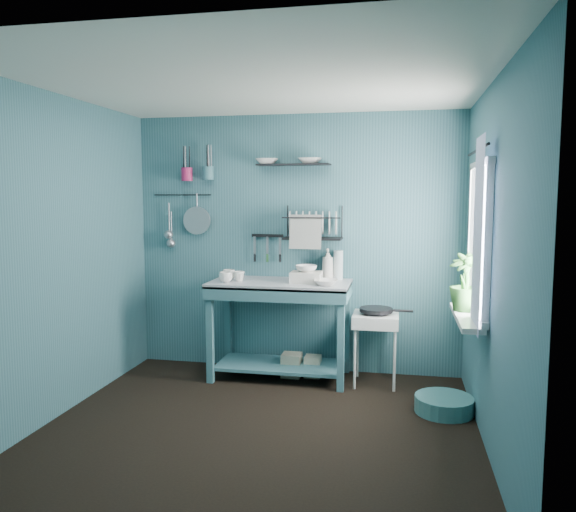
% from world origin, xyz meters
% --- Properties ---
extents(floor, '(3.20, 3.20, 0.00)m').
position_xyz_m(floor, '(0.00, 0.00, 0.00)').
color(floor, black).
rests_on(floor, ground).
extents(ceiling, '(3.20, 3.20, 0.00)m').
position_xyz_m(ceiling, '(0.00, 0.00, 2.50)').
color(ceiling, silver).
rests_on(ceiling, ground).
extents(wall_back, '(3.20, 0.00, 3.20)m').
position_xyz_m(wall_back, '(0.00, 1.50, 1.25)').
color(wall_back, '#34626C').
rests_on(wall_back, ground).
extents(wall_front, '(3.20, 0.00, 3.20)m').
position_xyz_m(wall_front, '(0.00, -1.50, 1.25)').
color(wall_front, '#34626C').
rests_on(wall_front, ground).
extents(wall_left, '(0.00, 3.00, 3.00)m').
position_xyz_m(wall_left, '(-1.60, 0.00, 1.25)').
color(wall_left, '#34626C').
rests_on(wall_left, ground).
extents(wall_right, '(0.00, 3.00, 3.00)m').
position_xyz_m(wall_right, '(1.60, 0.00, 1.25)').
color(wall_right, '#34626C').
rests_on(wall_right, ground).
extents(work_counter, '(1.40, 0.88, 0.92)m').
position_xyz_m(work_counter, '(-0.09, 1.19, 0.46)').
color(work_counter, '#376B75').
rests_on(work_counter, floor).
extents(mug_left, '(0.12, 0.12, 0.10)m').
position_xyz_m(mug_left, '(-0.57, 1.03, 0.97)').
color(mug_left, white).
rests_on(mug_left, work_counter).
extents(mug_mid, '(0.14, 0.14, 0.09)m').
position_xyz_m(mug_mid, '(-0.47, 1.13, 0.97)').
color(mug_mid, white).
rests_on(mug_mid, work_counter).
extents(mug_right, '(0.17, 0.17, 0.10)m').
position_xyz_m(mug_right, '(-0.59, 1.19, 0.97)').
color(mug_right, white).
rests_on(mug_right, work_counter).
extents(wash_tub, '(0.28, 0.22, 0.10)m').
position_xyz_m(wash_tub, '(0.16, 1.17, 0.97)').
color(wash_tub, beige).
rests_on(wash_tub, work_counter).
extents(tub_bowl, '(0.20, 0.19, 0.06)m').
position_xyz_m(tub_bowl, '(0.16, 1.17, 1.05)').
color(tub_bowl, white).
rests_on(tub_bowl, wash_tub).
extents(soap_bottle, '(0.11, 0.12, 0.30)m').
position_xyz_m(soap_bottle, '(0.33, 1.39, 1.07)').
color(soap_bottle, beige).
rests_on(soap_bottle, work_counter).
extents(water_bottle, '(0.09, 0.09, 0.28)m').
position_xyz_m(water_bottle, '(0.43, 1.41, 1.06)').
color(water_bottle, silver).
rests_on(water_bottle, work_counter).
extents(counter_bowl, '(0.22, 0.22, 0.05)m').
position_xyz_m(counter_bowl, '(0.36, 1.04, 0.95)').
color(counter_bowl, white).
rests_on(counter_bowl, work_counter).
extents(hotplate_stand, '(0.45, 0.45, 0.65)m').
position_xyz_m(hotplate_stand, '(0.80, 1.18, 0.33)').
color(hotplate_stand, silver).
rests_on(hotplate_stand, floor).
extents(frying_pan, '(0.30, 0.30, 0.03)m').
position_xyz_m(frying_pan, '(0.80, 1.18, 0.69)').
color(frying_pan, black).
rests_on(frying_pan, hotplate_stand).
extents(knife_strip, '(0.32, 0.04, 0.03)m').
position_xyz_m(knife_strip, '(-0.28, 1.47, 1.33)').
color(knife_strip, black).
rests_on(knife_strip, wall_back).
extents(dish_rack, '(0.57, 0.30, 0.32)m').
position_xyz_m(dish_rack, '(0.19, 1.37, 1.47)').
color(dish_rack, black).
rests_on(dish_rack, wall_back).
extents(upper_shelf, '(0.71, 0.22, 0.01)m').
position_xyz_m(upper_shelf, '(-0.01, 1.40, 2.01)').
color(upper_shelf, black).
rests_on(upper_shelf, wall_back).
extents(shelf_bowl_left, '(0.23, 0.23, 0.05)m').
position_xyz_m(shelf_bowl_left, '(-0.27, 1.40, 2.09)').
color(shelf_bowl_left, white).
rests_on(shelf_bowl_left, upper_shelf).
extents(shelf_bowl_right, '(0.23, 0.23, 0.05)m').
position_xyz_m(shelf_bowl_right, '(0.15, 1.40, 2.08)').
color(shelf_bowl_right, white).
rests_on(shelf_bowl_right, upper_shelf).
extents(utensil_cup_magenta, '(0.11, 0.11, 0.13)m').
position_xyz_m(utensil_cup_magenta, '(-1.09, 1.42, 1.93)').
color(utensil_cup_magenta, '#B8225A').
rests_on(utensil_cup_magenta, wall_back).
extents(utensil_cup_teal, '(0.11, 0.11, 0.13)m').
position_xyz_m(utensil_cup_teal, '(-0.87, 1.42, 1.94)').
color(utensil_cup_teal, '#3A6E7A').
rests_on(utensil_cup_teal, wall_back).
extents(colander, '(0.28, 0.03, 0.28)m').
position_xyz_m(colander, '(-1.00, 1.45, 1.47)').
color(colander, '#A7A9AF').
rests_on(colander, wall_back).
extents(ladle_outer, '(0.01, 0.01, 0.30)m').
position_xyz_m(ladle_outer, '(-1.30, 1.46, 1.50)').
color(ladle_outer, '#A7A9AF').
rests_on(ladle_outer, wall_back).
extents(ladle_inner, '(0.01, 0.01, 0.30)m').
position_xyz_m(ladle_inner, '(-1.28, 1.46, 1.41)').
color(ladle_inner, '#A7A9AF').
rests_on(ladle_inner, wall_back).
extents(hook_rail, '(0.60, 0.01, 0.01)m').
position_xyz_m(hook_rail, '(-1.16, 1.47, 1.73)').
color(hook_rail, black).
rests_on(hook_rail, wall_back).
extents(window_glass, '(0.00, 1.10, 1.10)m').
position_xyz_m(window_glass, '(1.59, 0.45, 1.40)').
color(window_glass, white).
rests_on(window_glass, wall_right).
extents(windowsill, '(0.16, 0.95, 0.04)m').
position_xyz_m(windowsill, '(1.50, 0.45, 0.81)').
color(windowsill, silver).
rests_on(windowsill, wall_right).
extents(curtain, '(0.00, 1.35, 1.35)m').
position_xyz_m(curtain, '(1.52, 0.15, 1.45)').
color(curtain, white).
rests_on(curtain, wall_right).
extents(curtain_rod, '(0.02, 1.05, 0.02)m').
position_xyz_m(curtain_rod, '(1.54, 0.45, 2.05)').
color(curtain_rod, black).
rests_on(curtain_rod, wall_right).
extents(potted_plant, '(0.33, 0.33, 0.45)m').
position_xyz_m(potted_plant, '(1.50, 0.60, 1.06)').
color(potted_plant, '#2D6428').
rests_on(potted_plant, windowsill).
extents(storage_tin_large, '(0.18, 0.18, 0.22)m').
position_xyz_m(storage_tin_large, '(0.01, 1.24, 0.11)').
color(storage_tin_large, tan).
rests_on(storage_tin_large, floor).
extents(storage_tin_small, '(0.15, 0.15, 0.20)m').
position_xyz_m(storage_tin_small, '(0.21, 1.27, 0.10)').
color(storage_tin_small, tan).
rests_on(storage_tin_small, floor).
extents(floor_basin, '(0.46, 0.46, 0.13)m').
position_xyz_m(floor_basin, '(1.37, 0.59, 0.07)').
color(floor_basin, teal).
rests_on(floor_basin, floor).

